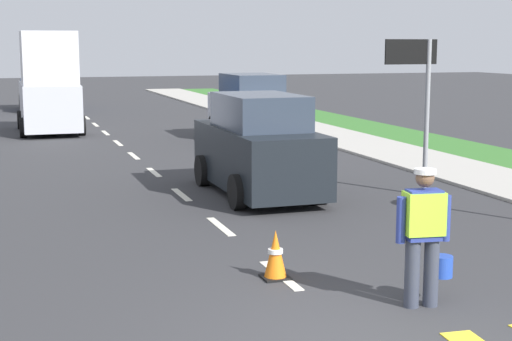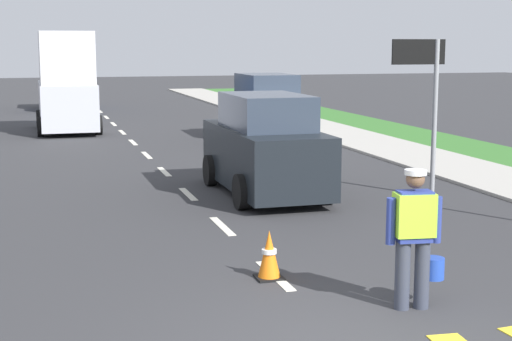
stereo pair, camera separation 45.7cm
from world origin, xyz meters
The scene contains 10 objects.
ground_plane centered at (0.00, 21.00, 0.00)m, with size 96.00×96.00×0.00m, color #333335.
sidewalk_right centered at (7.20, 10.00, 0.00)m, with size 2.40×72.00×0.14m, color #B2ADA3.
lane_center_line centered at (0.00, 25.20, 0.00)m, with size 0.14×46.40×0.01m.
road_worker centered at (1.19, 1.01, 0.93)m, with size 0.77×0.36×1.67m.
lane_direction_sign centered at (4.56, 7.12, 2.41)m, with size 1.16×0.11×3.20m.
traffic_cone_near centered at (-0.11, 2.61, 0.33)m, with size 0.36×0.36×0.66m.
delivery_truck centered at (-1.83, 21.40, 1.61)m, with size 2.16×4.60×3.54m.
car_outgoing_ahead centered at (1.55, 8.26, 0.97)m, with size 1.93×4.26×2.10m.
car_oncoming_third centered at (-1.65, 31.52, 0.99)m, with size 1.87×4.22×2.13m.
car_parked_far centered at (4.32, 17.34, 1.00)m, with size 2.02×4.31×2.15m.
Camera 2 is at (-3.07, -6.94, 3.10)m, focal length 54.32 mm.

